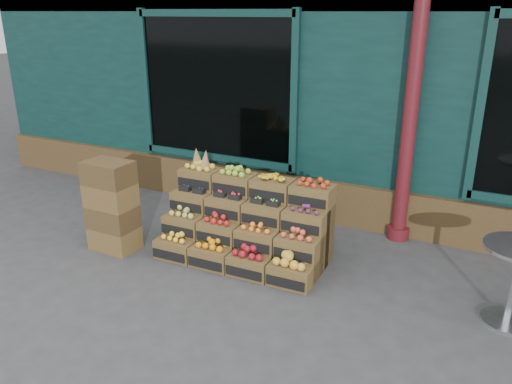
% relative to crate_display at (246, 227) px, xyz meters
% --- Properties ---
extents(ground, '(60.00, 60.00, 0.00)m').
position_rel_crate_display_xyz_m(ground, '(0.34, -0.72, -0.38)').
color(ground, '#38383B').
rests_on(ground, ground).
extents(shop_facade, '(12.00, 6.24, 4.80)m').
position_rel_crate_display_xyz_m(shop_facade, '(0.34, 4.39, 2.02)').
color(shop_facade, black).
rests_on(shop_facade, ground).
extents(crate_display, '(1.98, 1.00, 1.22)m').
position_rel_crate_display_xyz_m(crate_display, '(0.00, 0.00, 0.00)').
color(crate_display, brown).
rests_on(crate_display, ground).
extents(spare_crates, '(0.57, 0.40, 1.13)m').
position_rel_crate_display_xyz_m(spare_crates, '(-1.56, -0.56, 0.19)').
color(spare_crates, brown).
rests_on(spare_crates, ground).
extents(shopkeeper, '(0.84, 0.61, 2.13)m').
position_rel_crate_display_xyz_m(shopkeeper, '(-1.18, 1.96, 0.69)').
color(shopkeeper, '#1C6232').
rests_on(shopkeeper, ground).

